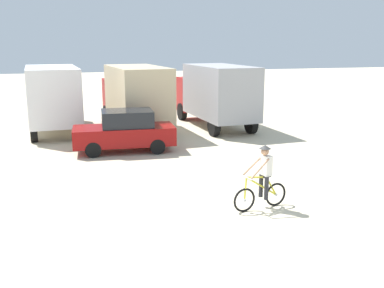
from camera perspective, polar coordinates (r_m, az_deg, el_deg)
name	(u,v)px	position (r m, az deg, el deg)	size (l,w,h in m)	color
ground_plane	(223,225)	(11.57, 4.00, -10.30)	(120.00, 120.00, 0.00)	beige
box_truck_avon_van	(53,95)	(24.03, -17.38, 5.93)	(2.74, 6.87, 3.35)	white
box_truck_tan_camper	(135,95)	(23.50, -7.30, 6.27)	(2.90, 6.92, 3.35)	#CCB78E
box_truck_grey_hauler	(216,93)	(24.28, 3.05, 6.57)	(2.78, 6.88, 3.35)	#9E9EA3
sedan_parked	(125,131)	(19.04, -8.56, 1.66)	(4.30, 2.01, 1.76)	maroon
cyclist_orange_shirt	(263,180)	(12.51, 9.02, -4.51)	(1.71, 0.55, 1.82)	black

